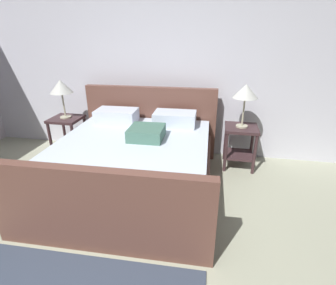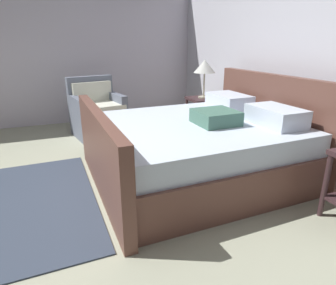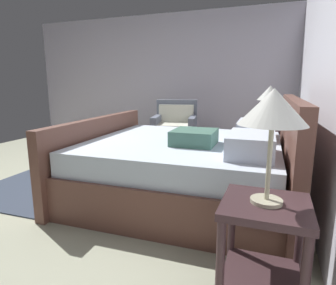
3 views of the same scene
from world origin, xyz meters
name	(u,v)px [view 1 (image 1 of 3)]	position (x,y,z in m)	size (l,w,h in m)	color
wall_back	(168,70)	(0.00, 2.81, 1.27)	(6.21, 0.12, 2.53)	silver
bed	(134,162)	(-0.19, 1.58, 0.34)	(2.01, 2.18, 1.06)	brown
nightstand_right	(240,140)	(1.10, 2.39, 0.40)	(0.44, 0.44, 0.60)	#3A2628
table_lamp_right	(246,92)	(1.10, 2.39, 1.07)	(0.33, 0.33, 0.58)	#B7B293
nightstand_left	(68,130)	(-1.48, 2.31, 0.40)	(0.44, 0.44, 0.60)	#3A2628
table_lamp_left	(61,87)	(-1.48, 2.31, 1.06)	(0.33, 0.33, 0.56)	#B7B293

